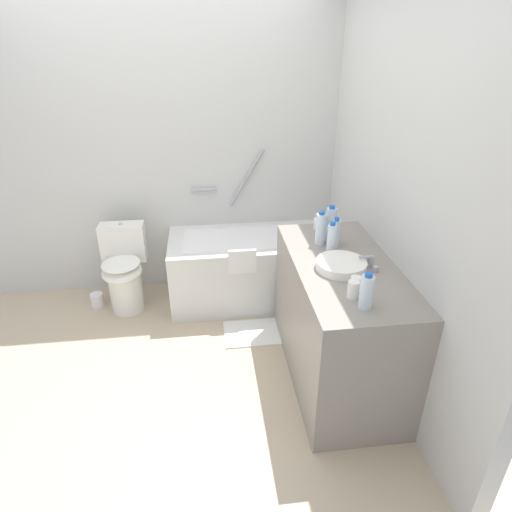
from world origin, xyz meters
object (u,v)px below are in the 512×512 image
(toilet, at_px, (124,270))
(toilet_paper_roll, at_px, (97,300))
(drinking_glass_2, at_px, (318,224))
(bathtub, at_px, (254,266))
(bath_mat, at_px, (261,332))
(water_bottle_4, at_px, (321,229))
(water_bottle_2, at_px, (336,233))
(drinking_glass_3, at_px, (327,229))
(water_bottle_3, at_px, (366,291))
(water_bottle_0, at_px, (332,239))
(sink_faucet, at_px, (371,262))
(drinking_glass_1, at_px, (353,290))
(drinking_glass_0, at_px, (356,283))
(sink_basin, at_px, (341,265))
(water_bottle_1, at_px, (331,224))

(toilet, relative_size, toilet_paper_roll, 6.17)
(drinking_glass_2, distance_m, toilet_paper_roll, 2.06)
(bathtub, bearing_deg, bath_mat, -90.84)
(bath_mat, distance_m, toilet_paper_roll, 1.49)
(water_bottle_4, bearing_deg, toilet_paper_roll, 156.41)
(water_bottle_2, bearing_deg, bath_mat, 151.44)
(drinking_glass_3, bearing_deg, water_bottle_3, -93.42)
(water_bottle_0, xyz_separation_m, toilet_paper_roll, (-1.79, 0.91, -0.91))
(sink_faucet, relative_size, water_bottle_3, 0.74)
(bathtub, distance_m, water_bottle_4, 1.06)
(water_bottle_3, bearing_deg, sink_faucet, 66.00)
(water_bottle_2, relative_size, drinking_glass_1, 2.09)
(water_bottle_2, relative_size, water_bottle_3, 1.02)
(drinking_glass_1, height_order, toilet_paper_roll, drinking_glass_1)
(toilet_paper_roll, bearing_deg, bathtub, -0.84)
(drinking_glass_0, distance_m, drinking_glass_3, 0.76)
(sink_basin, height_order, water_bottle_3, water_bottle_3)
(sink_basin, relative_size, water_bottle_2, 1.47)
(bath_mat, height_order, toilet_paper_roll, toilet_paper_roll)
(bath_mat, bearing_deg, drinking_glass_0, -62.54)
(water_bottle_0, bearing_deg, bathtub, 114.20)
(water_bottle_3, distance_m, drinking_glass_0, 0.19)
(drinking_glass_2, bearing_deg, water_bottle_2, -83.28)
(drinking_glass_0, bearing_deg, water_bottle_2, 85.42)
(water_bottle_2, bearing_deg, drinking_glass_3, 88.86)
(sink_basin, distance_m, water_bottle_4, 0.38)
(sink_basin, bearing_deg, drinking_glass_2, 88.49)
(bathtub, xyz_separation_m, drinking_glass_0, (0.41, -1.35, 0.59))
(sink_basin, relative_size, water_bottle_3, 1.50)
(water_bottle_2, xyz_separation_m, water_bottle_4, (-0.09, 0.06, 0.01))
(sink_faucet, height_order, drinking_glass_2, sink_faucet)
(bathtub, distance_m, water_bottle_2, 1.12)
(bathtub, bearing_deg, water_bottle_0, -65.80)
(water_bottle_0, relative_size, water_bottle_1, 0.84)
(sink_faucet, relative_size, drinking_glass_1, 1.53)
(bathtub, relative_size, drinking_glass_2, 18.53)
(water_bottle_3, distance_m, bath_mat, 1.43)
(bathtub, height_order, water_bottle_1, bathtub)
(bath_mat, bearing_deg, sink_basin, -54.01)
(sink_faucet, xyz_separation_m, water_bottle_0, (-0.19, 0.22, 0.07))
(sink_basin, xyz_separation_m, water_bottle_4, (-0.04, 0.37, 0.08))
(water_bottle_4, height_order, drinking_glass_3, water_bottle_4)
(water_bottle_0, distance_m, water_bottle_2, 0.10)
(bathtub, bearing_deg, sink_basin, -70.17)
(sink_faucet, relative_size, water_bottle_0, 0.70)
(water_bottle_3, height_order, bath_mat, water_bottle_3)
(toilet, bearing_deg, water_bottle_0, 60.04)
(sink_basin, height_order, bath_mat, sink_basin)
(sink_basin, relative_size, water_bottle_1, 1.19)
(water_bottle_1, bearing_deg, toilet_paper_roll, 158.32)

